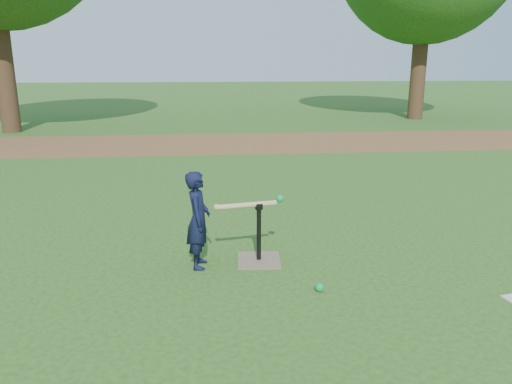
{
  "coord_description": "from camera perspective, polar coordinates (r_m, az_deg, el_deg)",
  "views": [
    {
      "loc": [
        -0.54,
        -4.5,
        2.0
      ],
      "look_at": [
        -0.06,
        0.49,
        0.65
      ],
      "focal_mm": 35.0,
      "sensor_mm": 36.0,
      "label": 1
    }
  ],
  "objects": [
    {
      "name": "dirt_strip",
      "position": [
        12.18,
        -2.91,
        5.61
      ],
      "size": [
        24.0,
        3.0,
        0.01
      ],
      "primitive_type": "cube",
      "color": "brown",
      "rests_on": "ground"
    },
    {
      "name": "ground",
      "position": [
        4.96,
        1.23,
        -8.74
      ],
      "size": [
        80.0,
        80.0,
        0.0
      ],
      "primitive_type": "plane",
      "color": "#285116",
      "rests_on": "ground"
    },
    {
      "name": "batting_tee",
      "position": [
        5.09,
        0.33,
        -6.76
      ],
      "size": [
        0.46,
        0.46,
        0.61
      ],
      "color": "#78624C",
      "rests_on": "ground"
    },
    {
      "name": "wiffle_ball_ground",
      "position": [
        4.52,
        7.29,
        -10.76
      ],
      "size": [
        0.08,
        0.08,
        0.08
      ],
      "primitive_type": "sphere",
      "color": "#0D994B",
      "rests_on": "ground"
    },
    {
      "name": "child",
      "position": [
        4.88,
        -6.63,
        -3.18
      ],
      "size": [
        0.26,
        0.37,
        0.97
      ],
      "primitive_type": "imported",
      "rotation": [
        0.0,
        0.0,
        1.5
      ],
      "color": "black",
      "rests_on": "ground"
    },
    {
      "name": "swing_action",
      "position": [
        4.91,
        -0.59,
        -1.36
      ],
      "size": [
        0.71,
        0.21,
        0.11
      ],
      "color": "tan",
      "rests_on": "ground"
    }
  ]
}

